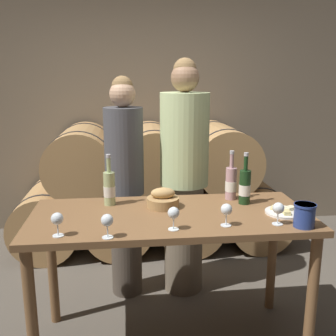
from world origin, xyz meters
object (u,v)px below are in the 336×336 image
object	(u,v)px
wine_bottle_rose	(231,183)
cheese_plate	(284,212)
wine_bottle_white	(109,188)
blue_crock	(305,214)
wine_glass_left	(107,221)
wine_glass_far_right	(278,209)
person_left	(125,186)
person_right	(184,178)
tasting_table	(171,232)
wine_glass_center	(174,214)
bread_basket	(163,200)
wine_bottle_red	(245,186)
wine_glass_far_left	(57,220)
wine_glass_right	(226,210)

from	to	relation	value
wine_bottle_rose	cheese_plate	xyz separation A→B (m)	(0.25, -0.32, -0.10)
wine_bottle_white	wine_bottle_rose	world-z (taller)	same
blue_crock	wine_glass_left	distance (m)	1.07
wine_glass_far_right	person_left	bearing A→B (deg)	133.53
blue_crock	person_right	bearing A→B (deg)	119.17
tasting_table	wine_glass_center	size ratio (longest dim) A/B	13.17
blue_crock	bread_basket	distance (m)	0.85
tasting_table	cheese_plate	size ratio (longest dim) A/B	7.47
cheese_plate	bread_basket	bearing A→B (deg)	164.37
person_right	wine_bottle_rose	xyz separation A→B (m)	(0.26, -0.41, 0.07)
wine_glass_left	wine_glass_far_right	world-z (taller)	same
person_left	cheese_plate	distance (m)	1.21
wine_bottle_red	wine_glass_left	bearing A→B (deg)	-151.78
wine_glass_center	tasting_table	bearing A→B (deg)	86.92
person_right	wine_glass_far_right	distance (m)	0.98
person_left	blue_crock	world-z (taller)	person_left
wine_bottle_white	wine_glass_far_right	world-z (taller)	wine_bottle_white
person_left	wine_bottle_rose	size ratio (longest dim) A/B	5.11
wine_glass_far_left	person_left	bearing A→B (deg)	69.49
wine_bottle_red	wine_bottle_white	size ratio (longest dim) A/B	1.02
person_right	wine_bottle_rose	size ratio (longest dim) A/B	5.49
bread_basket	wine_glass_center	bearing A→B (deg)	-86.85
blue_crock	wine_glass_center	bearing A→B (deg)	177.06
wine_bottle_white	wine_glass_far_right	bearing A→B (deg)	-25.46
blue_crock	wine_glass_right	bearing A→B (deg)	171.78
wine_bottle_red	cheese_plate	bearing A→B (deg)	-48.94
blue_crock	wine_glass_right	distance (m)	0.43
bread_basket	wine_glass_right	xyz separation A→B (m)	(0.32, -0.36, 0.04)
wine_bottle_white	wine_glass_left	world-z (taller)	wine_bottle_white
wine_bottle_white	person_left	bearing A→B (deg)	77.65
wine_bottle_red	wine_glass_far_left	size ratio (longest dim) A/B	2.64
wine_bottle_white	wine_glass_far_left	size ratio (longest dim) A/B	2.59
person_left	wine_bottle_rose	bearing A→B (deg)	-30.09
bread_basket	wine_glass_right	world-z (taller)	wine_glass_right
person_right	bread_basket	size ratio (longest dim) A/B	8.90
person_right	wine_glass_center	distance (m)	0.93
person_left	person_right	xyz separation A→B (m)	(0.46, -0.00, 0.05)
tasting_table	wine_bottle_rose	size ratio (longest dim) A/B	5.08
person_right	person_left	bearing A→B (deg)	179.99
wine_glass_left	wine_glass_right	world-z (taller)	same
wine_bottle_rose	bread_basket	world-z (taller)	wine_bottle_rose
person_right	blue_crock	size ratio (longest dim) A/B	13.87
tasting_table	wine_glass_left	size ratio (longest dim) A/B	13.17
person_left	blue_crock	distance (m)	1.37
wine_bottle_rose	blue_crock	bearing A→B (deg)	-63.01
person_left	wine_glass_center	xyz separation A→B (m)	(0.26, -0.91, 0.09)
cheese_plate	wine_glass_far_right	size ratio (longest dim) A/B	1.76
cheese_plate	wine_bottle_red	bearing A→B (deg)	131.06
tasting_table	blue_crock	size ratio (longest dim) A/B	12.83
wine_glass_right	wine_bottle_white	bearing A→B (deg)	146.16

